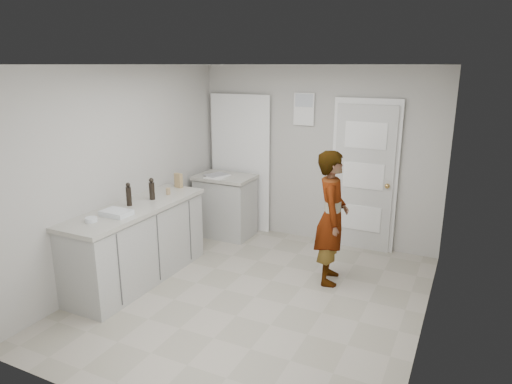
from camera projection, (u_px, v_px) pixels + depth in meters
The scene contains 12 objects.
ground at pixel (255, 297), 5.09m from camera, with size 4.00×4.00×0.00m, color gray.
room_shell at pixel (303, 171), 6.57m from camera, with size 4.00×4.00×4.00m.
main_counter at pixel (138, 246), 5.41m from camera, with size 0.64×1.96×0.93m.
side_counter at pixel (226, 208), 6.84m from camera, with size 0.84×0.61×0.93m.
person at pixel (332, 218), 5.28m from camera, with size 0.58×0.38×1.58m, color silver.
cake_mix_box at pixel (178, 180), 6.04m from camera, with size 0.12×0.05×0.19m, color olive.
spice_jar at pixel (168, 191), 5.72m from camera, with size 0.05×0.05×0.08m, color tan.
oil_cruet_a at pixel (152, 189), 5.49m from camera, with size 0.07×0.07×0.27m.
oil_cruet_b at pixel (129, 195), 5.25m from camera, with size 0.06×0.06×0.27m.
baking_dish at pixel (116, 213), 4.93m from camera, with size 0.32×0.22×0.06m.
egg_bowl at pixel (91, 220), 4.73m from camera, with size 0.12×0.12×0.05m.
papers at pixel (218, 177), 6.62m from camera, with size 0.27×0.35×0.01m, color white.
Camera 1 is at (2.01, -4.12, 2.50)m, focal length 32.00 mm.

